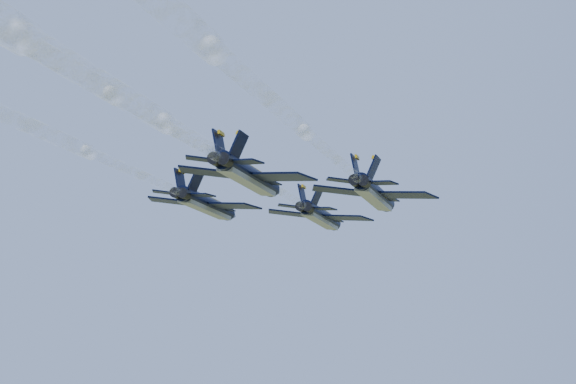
# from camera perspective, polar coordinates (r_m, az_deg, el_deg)

# --- Properties ---
(jet_lead) EXTENTS (12.44, 16.57, 3.59)m
(jet_lead) POSITION_cam_1_polar(r_m,az_deg,el_deg) (103.29, 2.19, -1.60)
(jet_lead) COLOR black
(jet_left) EXTENTS (12.44, 16.57, 3.59)m
(jet_left) POSITION_cam_1_polar(r_m,az_deg,el_deg) (94.54, -5.22, -0.83)
(jet_left) COLOR black
(jet_right) EXTENTS (12.44, 16.57, 3.59)m
(jet_right) POSITION_cam_1_polar(r_m,az_deg,el_deg) (87.74, 5.67, -0.15)
(jet_right) COLOR black
(jet_slot) EXTENTS (12.44, 16.57, 3.59)m
(jet_slot) POSITION_cam_1_polar(r_m,az_deg,el_deg) (77.82, -2.47, 1.02)
(jet_slot) COLOR black
(smoke_trail_lead) EXTENTS (16.78, 71.24, 2.24)m
(smoke_trail_lead) POSITION_cam_1_polar(r_m,az_deg,el_deg) (53.72, -13.13, 6.14)
(smoke_trail_lead) COLOR white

